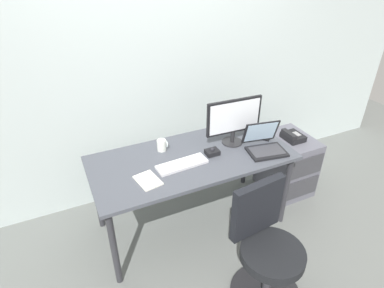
% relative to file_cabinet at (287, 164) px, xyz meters
% --- Properties ---
extents(ground_plane, '(8.00, 8.00, 0.00)m').
position_rel_file_cabinet_xyz_m(ground_plane, '(-1.11, -0.06, -0.31)').
color(ground_plane, slate).
extents(back_wall, '(6.00, 0.10, 2.80)m').
position_rel_file_cabinet_xyz_m(back_wall, '(-1.11, 0.68, 1.09)').
color(back_wall, '#B6C4C3').
rests_on(back_wall, ground).
extents(desk, '(1.67, 0.77, 0.75)m').
position_rel_file_cabinet_xyz_m(desk, '(-1.11, -0.06, 0.37)').
color(desk, '#464A52').
rests_on(desk, ground).
extents(file_cabinet, '(0.42, 0.53, 0.61)m').
position_rel_file_cabinet_xyz_m(file_cabinet, '(0.00, 0.00, 0.00)').
color(file_cabinet, slate).
rests_on(file_cabinet, ground).
extents(desk_phone, '(0.17, 0.20, 0.09)m').
position_rel_file_cabinet_xyz_m(desk_phone, '(-0.01, -0.02, 0.34)').
color(desk_phone, black).
rests_on(desk_phone, file_cabinet).
extents(office_chair, '(0.52, 0.52, 0.92)m').
position_rel_file_cabinet_xyz_m(office_chair, '(-0.94, -0.91, 0.11)').
color(office_chair, black).
rests_on(office_chair, ground).
extents(monitor_main, '(0.50, 0.18, 0.41)m').
position_rel_file_cabinet_xyz_m(monitor_main, '(-0.70, -0.01, 0.68)').
color(monitor_main, '#262628').
rests_on(monitor_main, desk).
extents(keyboard, '(0.42, 0.16, 0.03)m').
position_rel_file_cabinet_xyz_m(keyboard, '(-1.24, -0.14, 0.46)').
color(keyboard, silver).
rests_on(keyboard, desk).
extents(laptop, '(0.36, 0.34, 0.23)m').
position_rel_file_cabinet_xyz_m(laptop, '(-0.51, -0.22, 0.50)').
color(laptop, black).
rests_on(laptop, desk).
extents(trackball_mouse, '(0.11, 0.09, 0.07)m').
position_rel_file_cabinet_xyz_m(trackball_mouse, '(-0.95, -0.10, 0.47)').
color(trackball_mouse, black).
rests_on(trackball_mouse, desk).
extents(coffee_mug, '(0.09, 0.08, 0.10)m').
position_rel_file_cabinet_xyz_m(coffee_mug, '(-1.30, 0.14, 0.49)').
color(coffee_mug, silver).
rests_on(coffee_mug, desk).
extents(paper_notepad, '(0.18, 0.23, 0.01)m').
position_rel_file_cabinet_xyz_m(paper_notepad, '(-1.55, -0.22, 0.45)').
color(paper_notepad, white).
rests_on(paper_notepad, desk).
extents(cell_phone, '(0.14, 0.15, 0.01)m').
position_rel_file_cabinet_xyz_m(cell_phone, '(-0.41, -0.06, 0.45)').
color(cell_phone, black).
rests_on(cell_phone, desk).
extents(banana, '(0.15, 0.17, 0.04)m').
position_rel_file_cabinet_xyz_m(banana, '(-0.52, 0.24, 0.46)').
color(banana, yellow).
rests_on(banana, desk).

